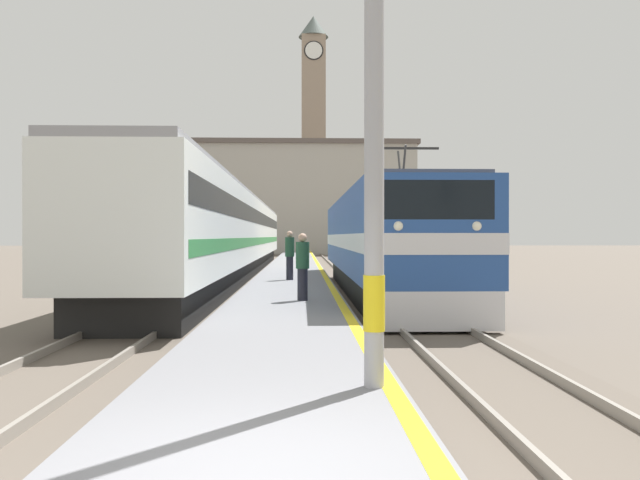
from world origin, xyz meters
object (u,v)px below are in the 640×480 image
Objects in this scene: clock_tower at (313,129)px; catenary_mast at (384,37)px; passenger_train at (233,233)px; locomotive_train at (381,243)px; person_on_platform at (303,265)px; second_waiting_passenger at (290,254)px.

catenary_mast is at bearing -90.52° from clock_tower.
passenger_train is at bearing -96.30° from clock_tower.
passenger_train is at bearing 119.17° from locomotive_train.
person_on_platform is 65.11m from clock_tower.
second_waiting_passenger is at bearing -72.02° from passenger_train.
clock_tower is (0.66, 72.48, 11.52)m from catenary_mast.
locomotive_train is 10.70× the size of person_on_platform.
catenary_mast reaches higher than passenger_train.
passenger_train is 1.43× the size of clock_tower.
passenger_train is at bearing 107.98° from second_waiting_passenger.
passenger_train is 17.51m from person_on_platform.
locomotive_train is 9.99× the size of second_waiting_passenger.
locomotive_train is 2.43× the size of catenary_mast.
clock_tower is (1.51, 63.49, 14.38)m from person_on_platform.
passenger_train reaches higher than second_waiting_passenger.
clock_tower reaches higher than locomotive_train.
locomotive_train reaches higher than passenger_train.
clock_tower is at bearing 83.70° from passenger_train.
person_on_platform is 0.93× the size of second_waiting_passenger.
clock_tower reaches higher than catenary_mast.
person_on_platform is at bearing -91.37° from clock_tower.
locomotive_train is at bearing -27.21° from second_waiting_passenger.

